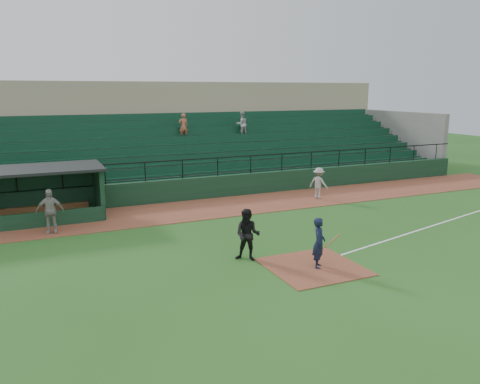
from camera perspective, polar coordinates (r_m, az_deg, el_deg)
name	(u,v)px	position (r m, az deg, el deg)	size (l,w,h in m)	color
ground	(298,258)	(17.08, 6.95, -7.83)	(90.00, 90.00, 0.00)	#23561B
warning_track	(216,207)	(23.98, -2.94, -1.86)	(40.00, 4.00, 0.03)	brown
home_plate_dirt	(313,267)	(16.29, 8.79, -8.84)	(3.00, 3.00, 0.03)	brown
foul_line	(439,224)	(22.90, 22.79, -3.51)	(18.00, 0.09, 0.01)	white
stadium_structure	(168,145)	(31.50, -8.61, 5.61)	(38.00, 13.08, 6.40)	#10311C
batter_at_plate	(319,243)	(16.00, 9.46, -6.05)	(1.14, 0.75, 1.72)	black
umpire	(248,235)	(16.46, 0.93, -5.17)	(0.89, 0.69, 1.82)	black
runner	(319,183)	(26.05, 9.41, 1.06)	(1.10, 0.63, 1.70)	#A29C97
dugout_player_a	(50,211)	(20.97, -21.84, -2.14)	(1.08, 0.45, 1.85)	gray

